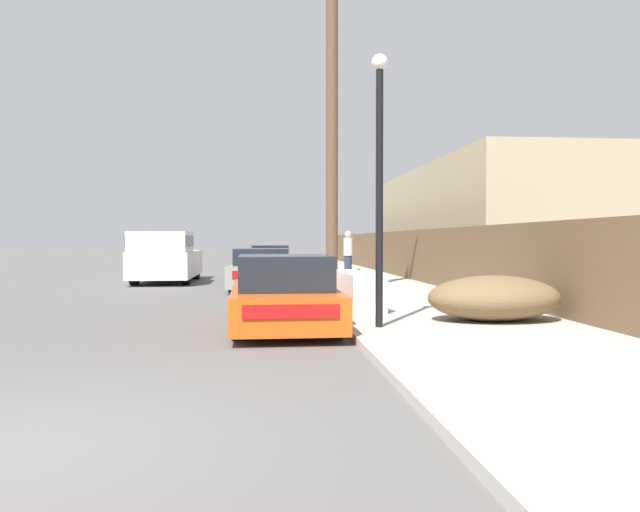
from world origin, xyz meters
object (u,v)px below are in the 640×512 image
Objects in this scene: brush_pile at (494,298)px; street_lamp at (379,168)px; parked_sports_car_red at (283,295)px; pedestrian at (348,254)px; car_parked_mid at (263,270)px; car_parked_far at (269,262)px; discarded_fridge at (357,291)px; pickup_truck at (165,257)px; utility_pole at (332,115)px.

street_lamp is at bearing -164.59° from brush_pile.
street_lamp is at bearing -32.70° from parked_sports_car_red.
car_parked_mid is at bearing -132.87° from pedestrian.
street_lamp is (1.56, -16.86, 2.06)m from car_parked_far.
pickup_truck is at bearing 109.82° from discarded_fridge.
brush_pile is at bearing 15.41° from street_lamp.
discarded_fridge is 0.35× the size of pickup_truck.
car_parked_far is at bearing 89.23° from parked_sports_car_red.
brush_pile is (3.70, -16.27, -0.10)m from car_parked_far.
street_lamp reaches higher than car_parked_far.
car_parked_mid is 7.31m from car_parked_far.
utility_pole is 7.63m from brush_pile.
car_parked_far is 1.05× the size of street_lamp.
pickup_truck is at bearing 106.68° from parked_sports_car_red.
car_parked_mid is 4.79m from pickup_truck.
car_parked_far reaches higher than discarded_fridge.
car_parked_far is (0.26, 7.30, 0.01)m from car_parked_mid.
street_lamp is 1.88× the size of brush_pile.
car_parked_mid is (-0.31, 8.62, 0.03)m from parked_sports_car_red.
brush_pile is (2.14, 0.59, -2.16)m from street_lamp.
parked_sports_car_red is 7.16m from utility_pole.
parked_sports_car_red is 12.49m from pickup_truck.
parked_sports_car_red is at bearing -105.00° from utility_pole.
pickup_truck is (-3.47, 3.28, 0.31)m from car_parked_mid.
car_parked_mid is (-1.86, 7.05, 0.09)m from discarded_fridge.
pedestrian is (1.29, 10.44, 0.52)m from discarded_fridge.
street_lamp is 3.10m from brush_pile.
pedestrian is at bearing -56.29° from car_parked_far.
utility_pole reaches higher than brush_pile.
car_parked_mid is 1.94× the size of brush_pile.
car_parked_mid is at bearing 136.61° from pickup_truck.
pickup_truck is 9.12m from utility_pole.
utility_pole is (1.54, -10.35, 4.20)m from car_parked_far.
discarded_fridge is 5.88m from utility_pole.
car_parked_mid is at bearing -94.75° from car_parked_far.
pickup_truck is 14.33m from brush_pile.
discarded_fridge is 2.21m from parked_sports_car_red.
parked_sports_car_red is at bearing 107.62° from pickup_truck.
brush_pile is 1.33× the size of pedestrian.
car_parked_mid is at bearing 100.80° from street_lamp.
pickup_truck is 6.62m from pedestrian.
car_parked_far is 0.50× the size of utility_pole.
car_parked_mid is 9.95m from street_lamp.
pickup_truck is 0.57× the size of utility_pole.
car_parked_far is at bearing -132.85° from pickup_truck.
utility_pole reaches higher than discarded_fridge.
discarded_fridge is 7.29m from car_parked_mid.
car_parked_far is 11.28m from utility_pole.
pickup_truck is at bearing 112.41° from street_lamp.
pedestrian is (-0.82, 12.36, 0.51)m from brush_pile.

